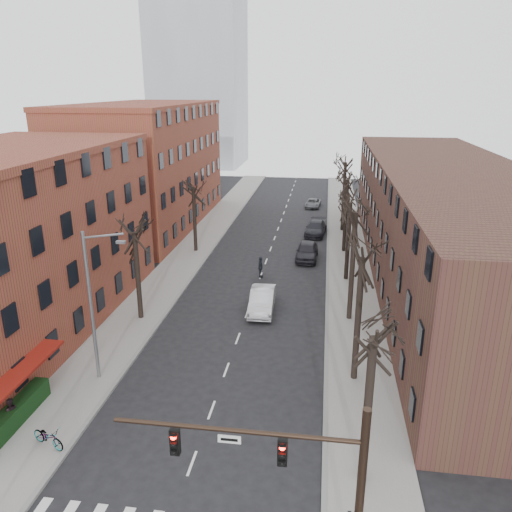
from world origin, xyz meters
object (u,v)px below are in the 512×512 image
at_px(silver_sedan, 262,300).
at_px(parked_car_mid, 316,228).
at_px(parked_car_near, 307,251).
at_px(bicycle, 48,437).

distance_m(silver_sedan, parked_car_mid, 21.62).
distance_m(parked_car_near, bicycle, 31.16).
bearing_deg(parked_car_near, silver_sedan, -101.26).
xyz_separation_m(silver_sedan, bicycle, (-7.99, -16.69, -0.18)).
bearing_deg(parked_car_mid, silver_sedan, -93.54).
relative_size(silver_sedan, parked_car_near, 1.01).
bearing_deg(bicycle, parked_car_mid, 4.01).
xyz_separation_m(silver_sedan, parked_car_near, (2.87, 12.51, 0.02)).
bearing_deg(parked_car_near, parked_car_mid, 87.59).
height_order(parked_car_near, bicycle, parked_car_near).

